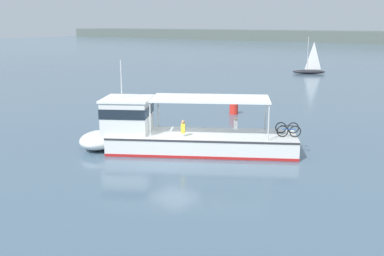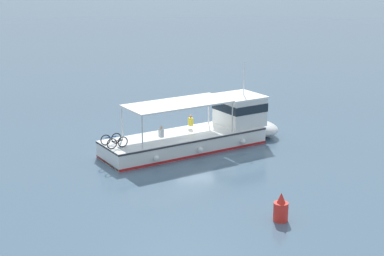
# 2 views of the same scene
# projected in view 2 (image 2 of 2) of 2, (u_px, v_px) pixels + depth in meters

# --- Properties ---
(ground_plane) EXTENTS (400.00, 400.00, 0.00)m
(ground_plane) POSITION_uv_depth(u_px,v_px,m) (196.00, 142.00, 39.59)
(ground_plane) COLOR slate
(ferry_main) EXTENTS (12.37, 9.46, 5.32)m
(ferry_main) POSITION_uv_depth(u_px,v_px,m) (205.00, 131.00, 38.44)
(ferry_main) COLOR white
(ferry_main) RESTS_ON ground
(channel_buoy) EXTENTS (0.70, 0.70, 1.40)m
(channel_buoy) POSITION_uv_depth(u_px,v_px,m) (281.00, 209.00, 27.42)
(channel_buoy) COLOR red
(channel_buoy) RESTS_ON ground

